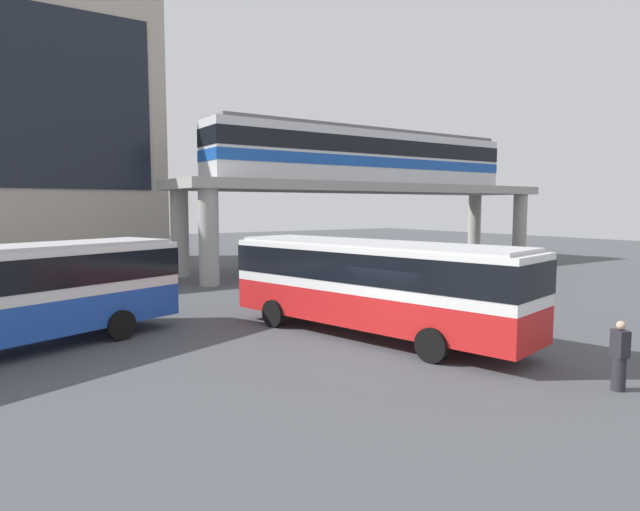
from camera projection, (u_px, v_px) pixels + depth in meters
ground_plane at (254, 301)px, 25.09m from camera, size 120.00×120.00×0.00m
elevated_platform at (374, 196)px, 38.92m from camera, size 29.49×6.33×5.95m
train at (368, 156)px, 38.36m from camera, size 24.19×2.96×3.84m
bus_main at (372, 278)px, 18.08m from camera, size 5.04×11.33×3.22m
bus_secondary at (1, 289)px, 15.82m from camera, size 11.20×6.40×3.22m
bicycle_blue at (407, 267)px, 35.85m from camera, size 1.74×0.53×1.04m
bicycle_red at (309, 278)px, 30.42m from camera, size 1.73×0.57×1.04m
bicycle_green at (408, 273)px, 32.82m from camera, size 1.79×0.23×1.04m
bicycle_silver at (457, 266)px, 36.43m from camera, size 1.78×0.29×1.04m
bicycle_black at (366, 275)px, 31.69m from camera, size 1.76×0.42×1.04m
pedestrian_at_kerb at (349, 271)px, 29.88m from camera, size 0.47×0.46×1.77m
pedestrian_by_bike_rack at (619, 358)px, 12.89m from camera, size 0.40×0.47×1.69m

